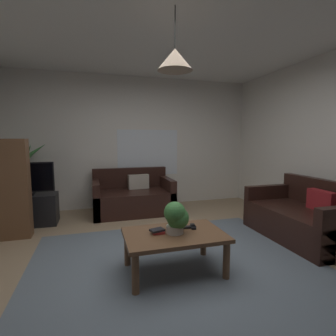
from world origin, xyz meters
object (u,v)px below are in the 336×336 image
object	(u,v)px
tv	(25,178)
tv_stand	(28,210)
remote_on_table_1	(189,227)
book_on_table_1	(157,230)
couch_under_window	(133,198)
potted_palm_corner	(24,182)
potted_plant_on_table	(176,217)
pendant_lamp	(175,59)
book_on_table_0	(158,232)
couch_right_side	(303,219)
bookshelf_corner	(1,190)
remote_on_table_0	(193,226)
coffee_table	(174,239)

from	to	relation	value
tv	tv_stand	bearing A→B (deg)	90.00
tv_stand	remote_on_table_1	bearing A→B (deg)	-44.22
book_on_table_1	tv_stand	xyz separation A→B (m)	(-1.66, 2.03, -0.21)
couch_under_window	tv_stand	bearing A→B (deg)	-171.93
couch_under_window	tv_stand	world-z (taller)	couch_under_window
couch_under_window	remote_on_table_1	size ratio (longest dim) A/B	9.13
remote_on_table_1	potted_palm_corner	distance (m)	3.27
potted_plant_on_table	pendant_lamp	bearing A→B (deg)	134.12
book_on_table_1	book_on_table_0	bearing A→B (deg)	-21.97
book_on_table_0	book_on_table_1	size ratio (longest dim) A/B	0.87
couch_right_side	pendant_lamp	xyz separation A→B (m)	(-2.02, -0.37, 1.89)
potted_plant_on_table	bookshelf_corner	size ratio (longest dim) A/B	0.24
tv_stand	potted_palm_corner	distance (m)	0.62
potted_plant_on_table	book_on_table_1	bearing A→B (deg)	163.85
remote_on_table_0	bookshelf_corner	bearing A→B (deg)	162.71
coffee_table	potted_palm_corner	size ratio (longest dim) A/B	0.75
tv_stand	remote_on_table_0	bearing A→B (deg)	-43.39
remote_on_table_1	tv	size ratio (longest dim) A/B	0.19
potted_plant_on_table	coffee_table	bearing A→B (deg)	134.12
couch_right_side	book_on_table_1	xyz separation A→B (m)	(-2.20, -0.33, 0.18)
book_on_table_0	remote_on_table_0	world-z (taller)	book_on_table_0
coffee_table	tv	bearing A→B (deg)	131.81
remote_on_table_0	couch_right_side	bearing A→B (deg)	23.15
tv_stand	pendant_lamp	distance (m)	3.37
couch_under_window	potted_palm_corner	size ratio (longest dim) A/B	1.06
couch_under_window	bookshelf_corner	size ratio (longest dim) A/B	1.04
remote_on_table_0	tv_stand	world-z (taller)	tv_stand
remote_on_table_0	book_on_table_0	bearing A→B (deg)	-156.07
book_on_table_1	tv	size ratio (longest dim) A/B	0.17
remote_on_table_1	tv	distance (m)	2.84
coffee_table	potted_palm_corner	world-z (taller)	potted_palm_corner
tv_stand	book_on_table_0	bearing A→B (deg)	-50.66
remote_on_table_0	remote_on_table_1	bearing A→B (deg)	-159.28
potted_plant_on_table	tv_stand	xyz separation A→B (m)	(-1.85, 2.09, -0.35)
couch_under_window	potted_palm_corner	distance (m)	1.94
pendant_lamp	remote_on_table_1	bearing A→B (deg)	26.54
tv_stand	pendant_lamp	bearing A→B (deg)	-48.49
book_on_table_0	potted_palm_corner	bearing A→B (deg)	126.01
tv	bookshelf_corner	size ratio (longest dim) A/B	0.61
potted_plant_on_table	pendant_lamp	size ratio (longest dim) A/B	0.57
remote_on_table_1	potted_plant_on_table	distance (m)	0.27
book_on_table_1	coffee_table	bearing A→B (deg)	-12.89
potted_palm_corner	bookshelf_corner	distance (m)	1.01
coffee_table	bookshelf_corner	xyz separation A→B (m)	(-2.02, 1.52, 0.35)
remote_on_table_0	tv	size ratio (longest dim) A/B	0.19
coffee_table	pendant_lamp	size ratio (longest dim) A/B	1.74
couch_right_side	tv	bearing A→B (deg)	-113.59
couch_right_side	couch_under_window	bearing A→B (deg)	-132.82
bookshelf_corner	tv	bearing A→B (deg)	70.87
pendant_lamp	remote_on_table_0	bearing A→B (deg)	22.49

